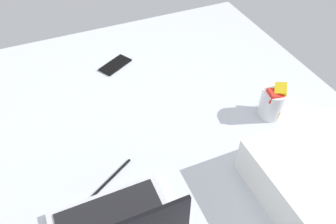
# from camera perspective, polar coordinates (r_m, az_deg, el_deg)

# --- Properties ---
(bed_mattress) EXTENTS (1.80, 1.40, 0.18)m
(bed_mattress) POSITION_cam_1_polar(r_m,az_deg,el_deg) (1.25, -9.88, -6.32)
(bed_mattress) COLOR #B7BCC6
(bed_mattress) RESTS_ON ground
(snack_cup) EXTENTS (0.09, 0.11, 0.15)m
(snack_cup) POSITION_cam_1_polar(r_m,az_deg,el_deg) (1.25, 17.51, 1.64)
(snack_cup) COLOR silver
(snack_cup) RESTS_ON bed_mattress
(cell_phone) EXTENTS (0.16, 0.13, 0.01)m
(cell_phone) POSITION_cam_1_polar(r_m,az_deg,el_deg) (1.48, -9.03, 8.00)
(cell_phone) COLOR black
(cell_phone) RESTS_ON bed_mattress
(charger_cable) EXTENTS (0.15, 0.09, 0.01)m
(charger_cable) POSITION_cam_1_polar(r_m,az_deg,el_deg) (1.06, -9.62, -11.03)
(charger_cable) COLOR black
(charger_cable) RESTS_ON bed_mattress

